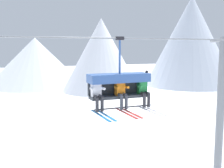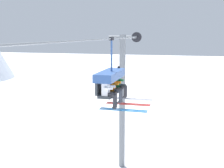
# 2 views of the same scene
# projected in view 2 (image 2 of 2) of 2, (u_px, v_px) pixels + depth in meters

# --- Properties ---
(lift_tower_far) EXTENTS (0.36, 1.88, 8.07)m
(lift_tower_far) POSITION_uv_depth(u_px,v_px,m) (122.00, 99.00, 16.44)
(lift_tower_far) COLOR slate
(lift_tower_far) RESTS_ON ground_plane
(lift_cable) EXTENTS (16.97, 0.05, 0.05)m
(lift_cable) POSITION_uv_depth(u_px,v_px,m) (94.00, 40.00, 8.49)
(lift_cable) COLOR slate
(chairlift_chair) EXTENTS (2.19, 0.74, 2.43)m
(chairlift_chair) POSITION_uv_depth(u_px,v_px,m) (110.00, 79.00, 10.73)
(chairlift_chair) COLOR #33383D
(skier_white) EXTENTS (0.46, 1.70, 1.23)m
(skier_white) POSITION_uv_depth(u_px,v_px,m) (109.00, 91.00, 9.89)
(skier_white) COLOR silver
(skier_orange) EXTENTS (0.46, 1.70, 1.23)m
(skier_orange) POSITION_uv_depth(u_px,v_px,m) (115.00, 87.00, 10.73)
(skier_orange) COLOR orange
(skier_green) EXTENTS (0.48, 1.70, 1.34)m
(skier_green) POSITION_uv_depth(u_px,v_px,m) (120.00, 82.00, 11.57)
(skier_green) COLOR #23843D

